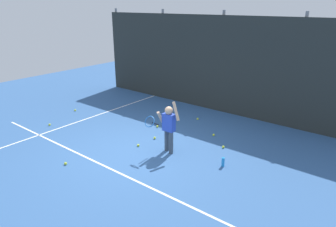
# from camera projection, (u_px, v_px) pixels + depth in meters

# --- Properties ---
(ground_plane) EXTENTS (20.00, 20.00, 0.00)m
(ground_plane) POSITION_uv_depth(u_px,v_px,m) (138.00, 151.00, 7.77)
(ground_plane) COLOR #335B93
(court_line_baseline) EXTENTS (9.00, 0.05, 0.00)m
(court_line_baseline) POSITION_uv_depth(u_px,v_px,m) (106.00, 167.00, 7.00)
(court_line_baseline) COLOR white
(court_line_baseline) RESTS_ON ground
(court_line_sideline) EXTENTS (0.05, 9.00, 0.00)m
(court_line_sideline) POSITION_uv_depth(u_px,v_px,m) (96.00, 116.00, 10.19)
(court_line_sideline) COLOR white
(court_line_sideline) RESTS_ON ground
(back_fence_windscreen) EXTENTS (10.33, 0.08, 3.19)m
(back_fence_windscreen) POSITION_uv_depth(u_px,v_px,m) (220.00, 65.00, 10.18)
(back_fence_windscreen) COLOR #282D2B
(back_fence_windscreen) RESTS_ON ground
(fence_post_0) EXTENTS (0.09, 0.09, 3.34)m
(fence_post_0) POSITION_uv_depth(u_px,v_px,m) (118.00, 49.00, 13.13)
(fence_post_0) COLOR slate
(fence_post_0) RESTS_ON ground
(fence_post_1) EXTENTS (0.09, 0.09, 3.34)m
(fence_post_1) POSITION_uv_depth(u_px,v_px,m) (163.00, 55.00, 11.67)
(fence_post_1) COLOR slate
(fence_post_1) RESTS_ON ground
(fence_post_2) EXTENTS (0.09, 0.09, 3.34)m
(fence_post_2) POSITION_uv_depth(u_px,v_px,m) (221.00, 63.00, 10.20)
(fence_post_2) COLOR slate
(fence_post_2) RESTS_ON ground
(fence_post_3) EXTENTS (0.09, 0.09, 3.34)m
(fence_post_3) POSITION_uv_depth(u_px,v_px,m) (298.00, 73.00, 8.73)
(fence_post_3) COLOR slate
(fence_post_3) RESTS_ON ground
(tennis_player) EXTENTS (0.70, 0.59, 1.35)m
(tennis_player) POSITION_uv_depth(u_px,v_px,m) (168.00, 125.00, 7.47)
(tennis_player) COLOR #3F4C59
(tennis_player) RESTS_ON ground
(water_bottle) EXTENTS (0.07, 0.07, 0.22)m
(water_bottle) POSITION_uv_depth(u_px,v_px,m) (223.00, 162.00, 7.00)
(water_bottle) COLOR #268CD8
(water_bottle) RESTS_ON ground
(tennis_ball_0) EXTENTS (0.07, 0.07, 0.07)m
(tennis_ball_0) POSITION_uv_depth(u_px,v_px,m) (155.00, 138.00, 8.43)
(tennis_ball_0) COLOR #CCE033
(tennis_ball_0) RESTS_ON ground
(tennis_ball_1) EXTENTS (0.07, 0.07, 0.07)m
(tennis_ball_1) POSITION_uv_depth(u_px,v_px,m) (50.00, 125.00, 9.35)
(tennis_ball_1) COLOR #CCE033
(tennis_ball_1) RESTS_ON ground
(tennis_ball_2) EXTENTS (0.07, 0.07, 0.07)m
(tennis_ball_2) POSITION_uv_depth(u_px,v_px,m) (214.00, 135.00, 8.63)
(tennis_ball_2) COLOR #CCE033
(tennis_ball_2) RESTS_ON ground
(tennis_ball_3) EXTENTS (0.07, 0.07, 0.07)m
(tennis_ball_3) POSITION_uv_depth(u_px,v_px,m) (157.00, 126.00, 9.22)
(tennis_ball_3) COLOR #CCE033
(tennis_ball_3) RESTS_ON ground
(tennis_ball_4) EXTENTS (0.07, 0.07, 0.07)m
(tennis_ball_4) POSITION_uv_depth(u_px,v_px,m) (198.00, 119.00, 9.82)
(tennis_ball_4) COLOR #CCE033
(tennis_ball_4) RESTS_ON ground
(tennis_ball_5) EXTENTS (0.07, 0.07, 0.07)m
(tennis_ball_5) POSITION_uv_depth(u_px,v_px,m) (223.00, 147.00, 7.90)
(tennis_ball_5) COLOR #CCE033
(tennis_ball_5) RESTS_ON ground
(tennis_ball_6) EXTENTS (0.07, 0.07, 0.07)m
(tennis_ball_6) POSITION_uv_depth(u_px,v_px,m) (138.00, 145.00, 8.00)
(tennis_ball_6) COLOR #CCE033
(tennis_ball_6) RESTS_ON ground
(tennis_ball_7) EXTENTS (0.07, 0.07, 0.07)m
(tennis_ball_7) POSITION_uv_depth(u_px,v_px,m) (66.00, 164.00, 7.09)
(tennis_ball_7) COLOR #CCE033
(tennis_ball_7) RESTS_ON ground
(tennis_ball_8) EXTENTS (0.07, 0.07, 0.07)m
(tennis_ball_8) POSITION_uv_depth(u_px,v_px,m) (75.00, 110.00, 10.62)
(tennis_ball_8) COLOR #CCE033
(tennis_ball_8) RESTS_ON ground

